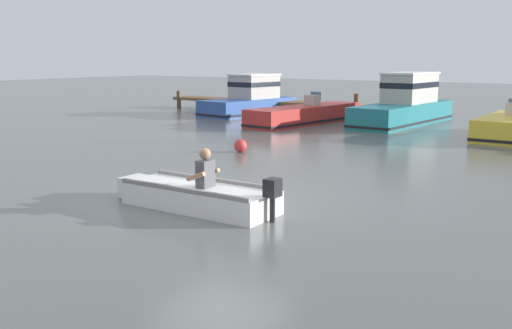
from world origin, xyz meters
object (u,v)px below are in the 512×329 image
Objects in this scene: rowboat_with_person at (197,195)px; moored_boat_blue at (250,100)px; moored_boat_red at (305,115)px; mooring_buoy at (240,146)px; moored_boat_teal at (405,105)px.

rowboat_with_person is 0.67× the size of moored_boat_blue.
moored_boat_red is 8.39m from mooring_buoy.
moored_boat_teal is (8.04, 0.12, 0.07)m from moored_boat_blue.
moored_boat_red is 16.91× the size of mooring_buoy.
moored_boat_teal is 17.35× the size of mooring_buoy.
mooring_buoy is at bearing -57.74° from moored_boat_blue.
moored_boat_blue is at bearing 122.26° from mooring_buoy.
moored_boat_blue is at bearing 154.45° from moored_boat_red.
moored_boat_blue is 13.85× the size of mooring_buoy.
moored_boat_red is at bearing 104.66° from mooring_buoy.
moored_boat_teal is 10.43m from mooring_buoy.
mooring_buoy is (-1.62, -10.29, -0.62)m from moored_boat_teal.
moored_boat_red is at bearing -25.55° from moored_boat_blue.
moored_boat_teal reaches higher than mooring_buoy.
mooring_buoy is at bearing -75.34° from moored_boat_red.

